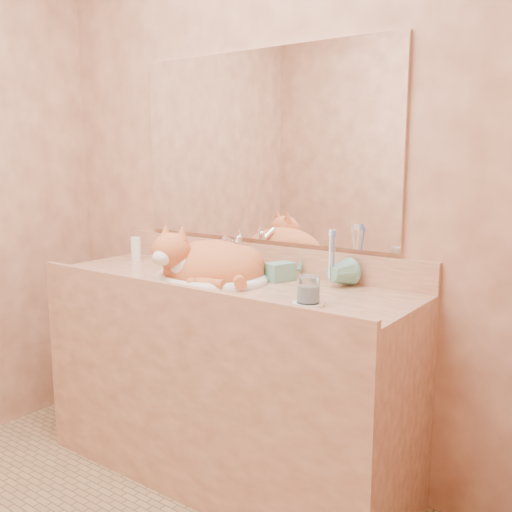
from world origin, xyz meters
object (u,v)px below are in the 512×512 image
Objects in this scene: sink_basin at (210,262)px; toothbrush_cup at (331,275)px; cat at (207,263)px; vanity_counter at (223,379)px; water_glass at (308,289)px; soap_dispenser at (269,262)px.

sink_basin is 0.50m from toothbrush_cup.
sink_basin is at bearing -161.26° from toothbrush_cup.
vanity_counter is at bearing 21.61° from cat.
sink_basin is 4.45× the size of toothbrush_cup.
water_glass is (0.53, -0.12, -0.02)m from sink_basin.
sink_basin is 0.55m from water_glass.
water_glass is (0.49, -0.14, 0.48)m from vanity_counter.
toothbrush_cup and water_glass have the same top height.
soap_dispenser reaches higher than sink_basin.
cat is 0.55m from water_glass.
vanity_counter is 3.69× the size of cat.
soap_dispenser is at bearing -168.12° from toothbrush_cup.
sink_basin reaches higher than toothbrush_cup.
cat is at bearing -159.65° from toothbrush_cup.
vanity_counter is at bearing 164.40° from water_glass.
water_glass is (0.54, -0.10, -0.02)m from cat.
soap_dispenser reaches higher than water_glass.
toothbrush_cup is at bearing 102.93° from water_glass.
vanity_counter is at bearing -161.79° from toothbrush_cup.
toothbrush_cup is 0.28m from water_glass.
soap_dispenser is 1.49× the size of toothbrush_cup.
water_glass reaches higher than vanity_counter.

